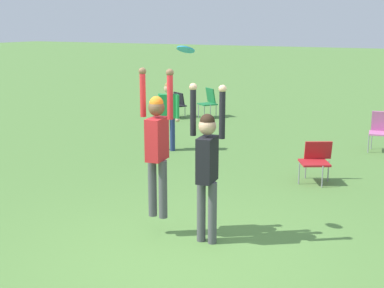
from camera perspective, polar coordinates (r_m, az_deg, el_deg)
name	(u,v)px	position (r m, az deg, el deg)	size (l,w,h in m)	color
ground_plane	(182,253)	(7.18, -1.05, -11.55)	(120.00, 120.00, 0.00)	#56843D
person_jumping	(157,140)	(7.36, -3.76, 0.40)	(0.53, 0.40, 2.10)	#4C4C51
person_defending	(207,160)	(7.14, 1.63, -1.75)	(0.53, 0.40, 2.19)	#4C4C51
frisbee	(186,50)	(7.24, -0.68, 10.04)	(0.25, 0.23, 0.11)	#2D9EDB
camping_chair_0	(177,103)	(17.06, -1.64, 4.39)	(0.74, 0.80, 0.78)	gray
camping_chair_2	(209,100)	(17.09, 1.81, 4.67)	(0.69, 0.77, 0.92)	gray
camping_chair_4	(316,158)	(10.37, 13.06, -1.51)	(0.70, 0.76, 0.76)	gray
camping_chair_5	(381,128)	(13.27, 19.50, 1.60)	(0.55, 0.59, 0.93)	gray
person_spectator_near	(169,110)	(12.52, -2.50, 3.63)	(0.58, 0.40, 1.62)	navy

